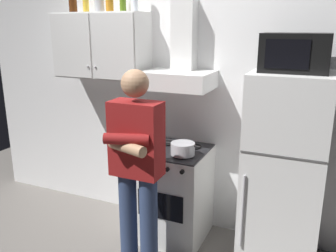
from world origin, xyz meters
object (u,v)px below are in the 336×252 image
Objects in this scene: refrigerator at (284,173)px; bottle_spice_jar at (86,5)px; range_hood at (180,65)px; microwave at (295,53)px; upper_cabinet at (102,45)px; bottle_canister_steel at (99,2)px; stove_oven at (174,193)px; person_standing at (137,168)px; cooking_pot at (183,149)px.

bottle_spice_jar is (-1.90, 0.12, 1.32)m from refrigerator.
range_hood reaches higher than microwave.
range_hood is 1.08m from bottle_spice_jar.
upper_cabinet is 4.56× the size of bottle_canister_steel.
microwave is at bearing 1.15° from stove_oven.
bottle_canister_steel is at bearing 135.62° from person_standing.
upper_cabinet reaches higher than stove_oven.
refrigerator is (0.95, 0.00, 0.37)m from stove_oven.
microwave is at bearing 32.00° from person_standing.
upper_cabinet reaches higher than microwave.
upper_cabinet is 1.27m from cooking_pot.
person_standing is 5.35× the size of cooking_pot.
bottle_canister_steel is at bearing 178.67° from range_hood.
person_standing reaches higher than refrigerator.
refrigerator is at bearing -89.10° from microwave.
person_standing is at bearing -110.30° from cooking_pot.
bottle_canister_steel is (-1.77, 0.13, 0.40)m from microwave.
range_hood reaches higher than stove_oven.
bottle_spice_jar is at bearing 176.96° from microwave.
stove_oven is 0.55× the size of refrigerator.
upper_cabinet is 0.39m from bottle_canister_steel.
microwave is at bearing 90.90° from refrigerator.
stove_oven is at bearing -8.90° from upper_cabinet.
upper_cabinet is 0.40m from bottle_spice_jar.
person_standing reaches higher than stove_oven.
refrigerator is 5.22× the size of cooking_pot.
stove_oven is 1.02m from refrigerator.
bottle_spice_jar is at bearing -168.83° from bottle_canister_steel.
upper_cabinet is 0.81m from range_hood.
microwave is (-0.00, 0.02, 0.94)m from refrigerator.
cooking_pot is (0.18, 0.49, 0.03)m from person_standing.
upper_cabinet is 2.94× the size of cooking_pot.
range_hood is 0.97m from microwave.
microwave is at bearing -4.09° from bottle_canister_steel.
person_standing is at bearing -148.00° from microwave.
bottle_spice_jar is (-0.15, -0.01, 0.37)m from upper_cabinet.
bottle_canister_steel is (0.13, 0.03, 0.02)m from bottle_spice_jar.
refrigerator is 2.31m from bottle_spice_jar.
upper_cabinet is 1.35m from person_standing.
range_hood reaches higher than refrigerator.
stove_oven is 1.17m from range_hood.
upper_cabinet is 2.00m from refrigerator.
bottle_spice_jar is (-1.90, 0.10, 0.38)m from microwave.
stove_oven is 1.82× the size of microwave.
microwave is 2.43× the size of bottle_canister_steel.
bottle_canister_steel is (-1.77, 0.14, 1.34)m from refrigerator.
cooking_pot is at bearing -171.68° from refrigerator.
bottle_spice_jar reaches higher than refrigerator.
cooking_pot is at bearing -14.73° from upper_cabinet.
upper_cabinet is at bearing -179.91° from range_hood.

